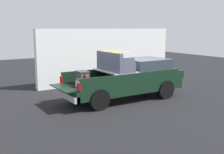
% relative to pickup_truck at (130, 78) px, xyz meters
% --- Properties ---
extents(ground_plane, '(40.00, 40.00, 0.00)m').
position_rel_pickup_truck_xyz_m(ground_plane, '(-0.36, -0.00, -0.95)').
color(ground_plane, black).
extents(pickup_truck, '(6.05, 2.06, 2.23)m').
position_rel_pickup_truck_xyz_m(pickup_truck, '(0.00, 0.00, 0.00)').
color(pickup_truck, black).
rests_on(pickup_truck, ground_plane).
extents(building_facade, '(8.77, 0.36, 3.20)m').
position_rel_pickup_truck_xyz_m(building_facade, '(1.24, 3.95, 0.64)').
color(building_facade, white).
rests_on(building_facade, ground_plane).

